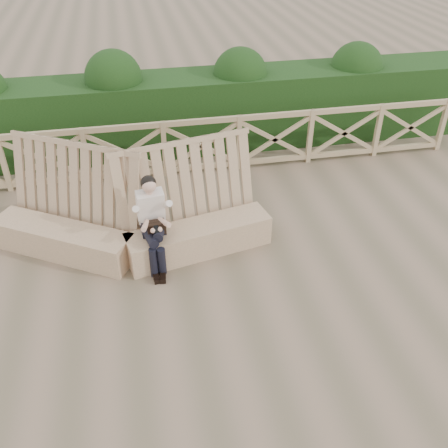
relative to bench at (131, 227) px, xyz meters
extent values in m
plane|color=brown|center=(1.45, -1.29, -0.40)|extent=(60.00, 60.00, 0.00)
cube|color=#8A704F|center=(-1.02, 0.10, -0.17)|extent=(2.14, 1.57, 0.47)
cube|color=#8A704F|center=(-0.88, 0.33, 0.41)|extent=(2.11, 1.53, 1.59)
cube|color=#8A704F|center=(1.00, -0.24, -0.17)|extent=(2.26, 0.95, 0.47)
cube|color=#8A704F|center=(0.94, 0.02, 0.41)|extent=(2.25, 0.90, 1.59)
cube|color=black|center=(0.32, -0.29, 0.17)|extent=(0.37, 0.28, 0.21)
cube|color=beige|center=(0.32, -0.24, 0.50)|extent=(0.41, 0.31, 0.50)
sphere|color=tan|center=(0.32, -0.29, 0.86)|extent=(0.22, 0.22, 0.20)
sphere|color=black|center=(0.32, -0.26, 0.88)|extent=(0.24, 0.24, 0.22)
cylinder|color=black|center=(0.26, -0.50, 0.15)|extent=(0.19, 0.45, 0.14)
cylinder|color=black|center=(0.41, -0.46, 0.22)|extent=(0.19, 0.46, 0.16)
cylinder|color=black|center=(0.27, -0.71, -0.17)|extent=(0.13, 0.13, 0.47)
cylinder|color=black|center=(0.39, -0.72, -0.17)|extent=(0.13, 0.13, 0.47)
cube|color=black|center=(0.28, -0.79, -0.36)|extent=(0.11, 0.24, 0.08)
cube|color=black|center=(0.38, -0.80, -0.36)|extent=(0.11, 0.24, 0.08)
cube|color=black|center=(0.36, -0.46, 0.27)|extent=(0.28, 0.18, 0.18)
cube|color=black|center=(0.36, -0.61, 0.33)|extent=(0.08, 0.09, 0.11)
cube|color=#917E54|center=(1.45, 2.21, 0.65)|extent=(10.10, 0.07, 0.10)
cube|color=#917E54|center=(1.45, 2.21, -0.28)|extent=(10.10, 0.07, 0.10)
cube|color=black|center=(1.45, 3.41, 0.35)|extent=(12.00, 1.20, 1.50)
camera|label=1|loc=(0.17, -6.28, 4.34)|focal=40.00mm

